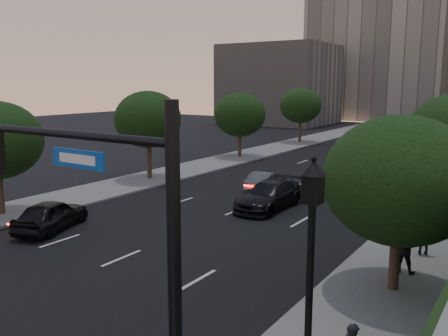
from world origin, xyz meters
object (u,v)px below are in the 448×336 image
Objects in this scene: traffic_signal_mast at (129,283)px; sedan_far_left at (359,136)px; pedestrian_c at (425,236)px; sedan_far_right at (427,158)px; street_lamp at (310,279)px; sedan_near_right at (269,195)px; sedan_near_left at (51,215)px; sedan_mid_left at (265,181)px; pedestrian_b at (404,248)px.

sedan_far_left is (-12.88, 53.46, -3.03)m from traffic_signal_mast.
traffic_signal_mast is 15.09m from pedestrian_c.
sedan_far_right is 24.81m from pedestrian_c.
street_lamp reaches higher than pedestrian_c.
sedan_near_right is 21.48m from sedan_far_right.
sedan_near_left is 32.77m from sedan_far_right.
pedestrian_c is at bearing 80.63° from traffic_signal_mast.
street_lamp is 16.35m from sedan_near_right.
street_lamp is 3.41× the size of pedestrian_c.
street_lamp is at bearing -84.16° from sedan_far_right.
sedan_near_left is 1.09× the size of sedan_mid_left.
traffic_signal_mast is at bearing 129.60° from sedan_near_left.
street_lamp is 1.48× the size of sedan_far_right.
pedestrian_b is at bearing 87.15° from street_lamp.
street_lamp reaches higher than sedan_near_left.
sedan_mid_left is at bearing 88.38° from sedan_far_left.
traffic_signal_mast reaches higher than sedan_far_right.
sedan_far_right is (7.02, 17.10, -0.04)m from sedan_mid_left.
street_lamp is 16.32m from sedan_near_left.
traffic_signal_mast reaches higher than sedan_mid_left.
traffic_signal_mast is 55.07m from sedan_far_left.
sedan_mid_left is at bearing -112.78° from sedan_far_right.
traffic_signal_mast reaches higher than street_lamp.
sedan_near_left is 45.01m from sedan_far_left.
sedan_far_right is 2.01× the size of pedestrian_b.
traffic_signal_mast is at bearing -69.63° from sedan_near_right.
traffic_signal_mast is at bearing 106.63° from sedan_mid_left.
sedan_far_left is 2.45× the size of pedestrian_b.
pedestrian_c is at bearing 103.12° from sedan_far_left.
sedan_near_left is at bearing 148.71° from traffic_signal_mast.
traffic_signal_mast is 3.69× the size of pedestrian_b.
sedan_near_left is at bearing 64.48° from sedan_mid_left.
sedan_near_right is (-8.52, 13.83, -1.83)m from street_lamp.
pedestrian_c is at bearing -96.99° from pedestrian_b.
sedan_near_right reaches higher than sedan_far_right.
sedan_far_right is at bearing -118.29° from sedan_mid_left.
sedan_mid_left is at bearing 121.56° from street_lamp.
sedan_near_right is 9.82m from pedestrian_c.
sedan_near_left is at bearing -126.81° from sedan_near_right.
traffic_signal_mast is 23.95m from sedan_mid_left.
sedan_mid_left reaches higher than sedan_far_right.
sedan_far_right is (-2.12, 39.04, -3.02)m from traffic_signal_mast.
sedan_mid_left is 0.76× the size of sedan_near_right.
sedan_near_right is 3.35× the size of pedestrian_c.
sedan_far_right is at bearing -96.55° from pedestrian_c.
traffic_signal_mast is 1.68× the size of sedan_mid_left.
sedan_near_left is (-15.65, 4.22, -1.86)m from street_lamp.
traffic_signal_mast is at bearing -112.24° from street_lamp.
sedan_near_right is at bearing -37.48° from pedestrian_c.
traffic_signal_mast is at bearing -87.37° from sedan_far_right.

